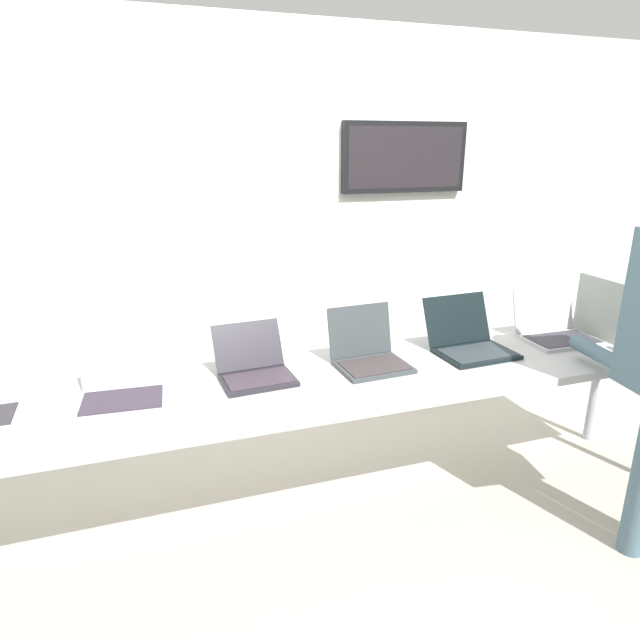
# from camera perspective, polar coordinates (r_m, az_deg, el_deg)

# --- Properties ---
(ground) EXTENTS (8.00, 8.00, 0.04)m
(ground) POSITION_cam_1_polar(r_m,az_deg,el_deg) (2.94, 3.55, -20.25)
(ground) COLOR #A39C90
(back_wall) EXTENTS (8.00, 0.11, 2.48)m
(back_wall) POSITION_cam_1_polar(r_m,az_deg,el_deg) (3.43, -2.94, 8.74)
(back_wall) COLOR silver
(back_wall) RESTS_ON ground
(workbench) EXTENTS (3.62, 0.70, 0.79)m
(workbench) POSITION_cam_1_polar(r_m,az_deg,el_deg) (2.54, 3.88, -6.52)
(workbench) COLOR #A8A7A6
(workbench) RESTS_ON ground
(equipment_box) EXTENTS (0.34, 0.34, 0.33)m
(equipment_box) POSITION_cam_1_polar(r_m,az_deg,el_deg) (3.41, 29.24, 1.32)
(equipment_box) COLOR gray
(equipment_box) RESTS_ON workbench
(laptop_station_1) EXTENTS (0.36, 0.38, 0.26)m
(laptop_station_1) POSITION_cam_1_polar(r_m,az_deg,el_deg) (2.41, -19.96, -6.26)
(laptop_station_1) COLOR #AAB0B8
(laptop_station_1) RESTS_ON workbench
(laptop_station_2) EXTENTS (0.33, 0.35, 0.22)m
(laptop_station_2) POSITION_cam_1_polar(r_m,az_deg,el_deg) (2.47, -6.91, -4.87)
(laptop_station_2) COLOR black
(laptop_station_2) RESTS_ON workbench
(laptop_station_3) EXTENTS (0.34, 0.33, 0.26)m
(laptop_station_3) POSITION_cam_1_polar(r_m,az_deg,el_deg) (2.60, 5.07, -3.42)
(laptop_station_3) COLOR #34393C
(laptop_station_3) RESTS_ON workbench
(laptop_station_4) EXTENTS (0.38, 0.38, 0.26)m
(laptop_station_4) POSITION_cam_1_polar(r_m,az_deg,el_deg) (2.85, 15.31, -2.05)
(laptop_station_4) COLOR black
(laptop_station_4) RESTS_ON workbench
(laptop_station_5) EXTENTS (0.38, 0.34, 0.26)m
(laptop_station_5) POSITION_cam_1_polar(r_m,az_deg,el_deg) (3.20, 23.31, -0.76)
(laptop_station_5) COLOR #B2AFB4
(laptop_station_5) RESTS_ON workbench
(paper_sheet) EXTENTS (0.26, 0.33, 0.00)m
(paper_sheet) POSITION_cam_1_polar(r_m,az_deg,el_deg) (3.26, 30.40, -2.57)
(paper_sheet) COLOR white
(paper_sheet) RESTS_ON workbench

